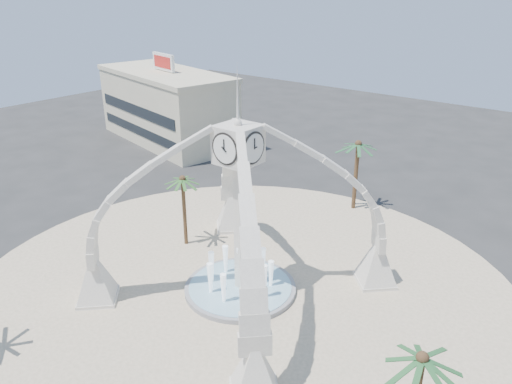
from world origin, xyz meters
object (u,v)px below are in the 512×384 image
Objects in this scene: fountain at (240,287)px; palm_west at (182,180)px; palm_east at (422,359)px; palm_north at (358,145)px; clock_tower at (239,209)px.

fountain is 1.21× the size of palm_west.
fountain is 16.30m from palm_east.
palm_north is at bearing 124.15° from palm_east.
clock_tower is at bearing 161.90° from palm_east.
clock_tower is at bearing -16.68° from palm_west.
palm_west is at bearing 163.32° from fountain.
fountain is at bearing -16.68° from palm_west.
palm_east is 0.81× the size of palm_north.
clock_tower is 2.99× the size of palm_east.
palm_east is at bearing -55.85° from palm_north.
clock_tower is 2.42× the size of palm_north.
clock_tower is 6.20m from fountain.
palm_east is at bearing -18.10° from clock_tower.
fountain is 18.88m from palm_north.
palm_north is (-0.58, 17.81, 6.24)m from fountain.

